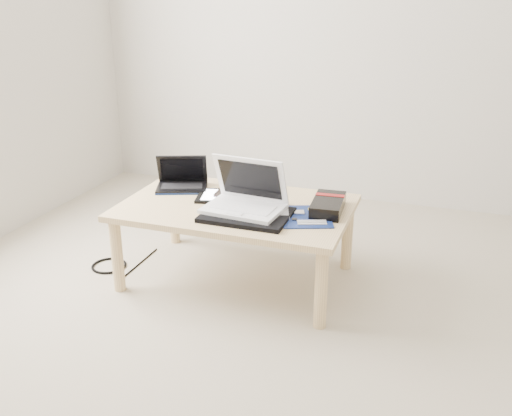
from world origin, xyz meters
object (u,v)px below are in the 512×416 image
(coffee_table, at_px, (236,214))
(gpu_box, at_px, (328,205))
(white_laptop, at_px, (246,198))
(netbook, at_px, (182,181))

(coffee_table, height_order, gpu_box, gpu_box)
(coffee_table, relative_size, white_laptop, 2.94)
(coffee_table, xyz_separation_m, netbook, (-0.36, 0.14, 0.09))
(netbook, relative_size, white_laptop, 0.83)
(coffee_table, bearing_deg, gpu_box, 8.46)
(white_laptop, distance_m, gpu_box, 0.39)
(coffee_table, xyz_separation_m, gpu_box, (0.44, 0.07, 0.08))
(gpu_box, bearing_deg, netbook, 174.56)
(gpu_box, bearing_deg, white_laptop, -158.06)
(netbook, relative_size, gpu_box, 1.09)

